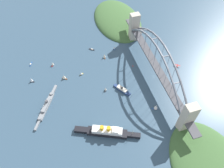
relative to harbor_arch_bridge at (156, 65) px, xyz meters
name	(u,v)px	position (x,y,z in m)	size (l,w,h in m)	color
ground_plane	(154,76)	(0.00, 0.00, -31.89)	(1400.00, 1400.00, 0.00)	#334C60
harbor_arch_bridge	(156,65)	(0.00, 0.00, 0.00)	(276.44, 17.81, 75.77)	#BCB29E
headland_east_shore	(118,20)	(177.45, 9.75, -31.89)	(163.00, 101.04, 25.68)	#3D6033
ocean_liner	(107,132)	(-82.59, 113.37, -25.70)	(47.38, 94.75, 20.11)	black
naval_cruiser	(46,106)	(-7.01, 195.01, -29.13)	(78.24, 47.04, 16.62)	gray
harbor_ferry_steamer	(122,89)	(-12.66, 65.39, -29.26)	(32.01, 23.98, 8.45)	navy
seaplane_taxiing_near_bridge	(177,66)	(9.57, -52.33, -29.83)	(8.87, 9.55, 4.92)	#B7B7B2
small_boat_0	(52,64)	(82.69, 172.16, -27.81)	(7.76, 6.30, 8.59)	#B2231E
small_boat_1	(104,56)	(73.52, 72.56, -27.31)	(9.50, 5.41, 9.81)	brown
small_boat_2	(106,89)	(-3.93, 92.76, -27.94)	(7.30, 5.77, 8.45)	black
small_boat_3	(31,80)	(54.30, 213.64, -27.40)	(7.52, 7.99, 9.80)	black
small_boat_4	(31,64)	(97.39, 212.05, -31.16)	(11.65, 6.25, 2.04)	#234C8C
small_boat_5	(81,73)	(43.58, 125.51, -28.47)	(5.42, 7.45, 7.27)	gold
small_boat_6	(92,49)	(102.04, 90.86, -31.13)	(8.43, 10.72, 2.06)	black
small_boat_7	(64,77)	(43.98, 156.88, -27.27)	(9.30, 9.27, 9.82)	brown
small_boat_8	(156,107)	(-64.07, 25.03, -26.18)	(7.68, 10.66, 12.38)	#234C8C
small_boat_9	(114,48)	(90.22, 46.91, -28.38)	(6.34, 3.63, 7.55)	#234C8C
channel_marker_buoy	(133,66)	(34.97, 27.36, -30.77)	(2.20, 2.20, 2.75)	red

